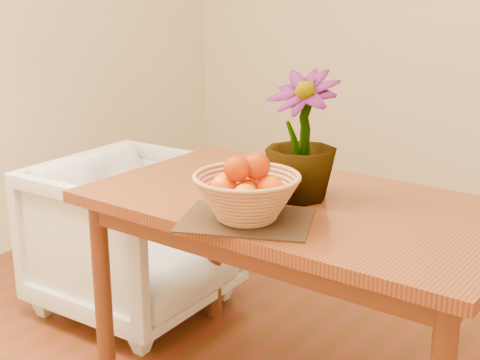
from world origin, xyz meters
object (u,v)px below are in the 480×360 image
Objects in this scene: wicker_basket at (247,199)px; armchair at (135,229)px; table at (299,225)px; potted_plant at (301,136)px.

wicker_basket is 1.12m from armchair.
armchair reaches higher than table.
potted_plant reaches higher than wicker_basket.
potted_plant is 1.12m from armchair.
potted_plant is at bearing 114.10° from table.
potted_plant reaches higher than table.
wicker_basket is (-0.02, -0.27, 0.16)m from table.
wicker_basket is at bearing -93.98° from table.
potted_plant is (0.01, 0.28, 0.14)m from wicker_basket.
table is at bearing -103.23° from armchair.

